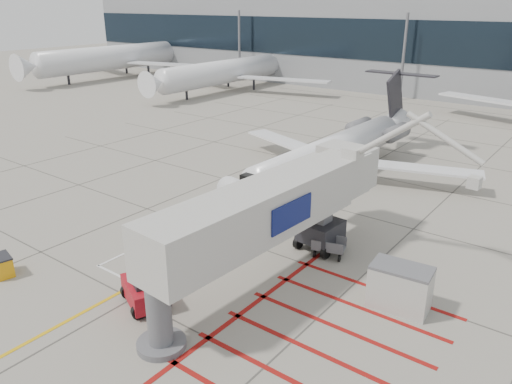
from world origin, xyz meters
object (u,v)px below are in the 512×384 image
Objects in this scene: regional_jet at (319,140)px; jet_bridge at (257,223)px; spill_bin at (2,266)px; pushback_tug at (145,290)px.

jet_bridge is (5.12, -14.62, -0.11)m from regional_jet.
jet_bridge reaches higher than spill_bin.
spill_bin is at bearing -144.45° from jet_bridge.
pushback_tug reaches higher than spill_bin.
jet_bridge is at bearing 77.78° from pushback_tug.
pushback_tug is at bearing -123.60° from jet_bridge.
pushback_tug is 8.51m from spill_bin.
regional_jet is at bearing 112.88° from jet_bridge.
jet_bridge is 6.91× the size of pushback_tug.
regional_jet reaches higher than jet_bridge.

